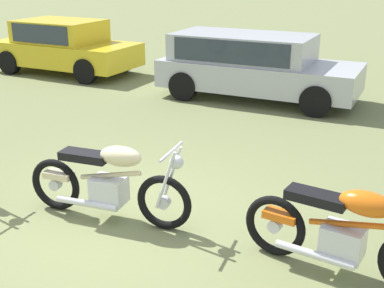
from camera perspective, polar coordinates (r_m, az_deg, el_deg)
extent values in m
plane|color=olive|center=(6.30, -8.69, -8.45)|extent=(120.00, 120.00, 0.00)
torus|color=black|center=(5.91, -3.15, -6.57)|extent=(0.68, 0.14, 0.67)
torus|color=black|center=(6.57, -15.04, -4.40)|extent=(0.68, 0.14, 0.67)
cylinder|color=silver|center=(5.91, -3.15, -6.57)|extent=(0.15, 0.11, 0.14)
cylinder|color=silver|center=(6.57, -15.04, -4.40)|extent=(0.15, 0.11, 0.14)
cylinder|color=silver|center=(5.83, -2.32, -3.46)|extent=(0.27, 0.06, 0.72)
cylinder|color=silver|center=(5.67, -3.00, -4.13)|extent=(0.27, 0.06, 0.72)
cube|color=silver|center=(6.18, -9.28, -5.12)|extent=(0.42, 0.33, 0.32)
cylinder|color=beige|center=(6.08, -9.14, -3.46)|extent=(0.80, 0.12, 0.23)
ellipsoid|color=beige|center=(5.92, -8.00, -1.37)|extent=(0.54, 0.30, 0.24)
cube|color=black|center=(6.17, -11.93, -1.32)|extent=(0.62, 0.29, 0.10)
cube|color=beige|center=(6.49, -14.71, -3.36)|extent=(0.37, 0.21, 0.08)
cylinder|color=silver|center=(5.61, -2.33, -0.84)|extent=(0.08, 0.64, 0.03)
sphere|color=silver|center=(5.64, -1.75, -2.06)|extent=(0.17, 0.17, 0.16)
cylinder|color=silver|center=(6.22, -11.71, -6.54)|extent=(0.80, 0.14, 0.08)
torus|color=black|center=(5.49, 9.28, -9.03)|extent=(0.68, 0.19, 0.67)
cylinder|color=silver|center=(5.49, 9.28, -9.03)|extent=(0.15, 0.12, 0.14)
cube|color=silver|center=(5.27, 16.53, -10.42)|extent=(0.44, 0.35, 0.32)
cylinder|color=orange|center=(5.17, 17.07, -8.58)|extent=(0.76, 0.17, 0.22)
ellipsoid|color=orange|center=(5.02, 19.01, -6.35)|extent=(0.55, 0.33, 0.24)
cube|color=black|center=(5.16, 13.78, -5.82)|extent=(0.63, 0.32, 0.10)
cube|color=orange|center=(5.40, 9.95, -7.88)|extent=(0.38, 0.23, 0.08)
cylinder|color=silver|center=(5.26, 13.53, -11.96)|extent=(0.80, 0.19, 0.08)
cube|color=gold|center=(14.62, -13.93, 9.87)|extent=(4.08, 1.94, 0.60)
cube|color=gold|center=(14.63, -14.58, 12.13)|extent=(2.27, 1.69, 0.60)
cube|color=#2D3842|center=(14.63, -14.58, 12.21)|extent=(1.94, 1.71, 0.48)
cylinder|color=black|center=(14.52, -7.74, 9.28)|extent=(0.65, 0.25, 0.64)
cylinder|color=black|center=(13.22, -11.82, 7.99)|extent=(0.65, 0.25, 0.64)
cylinder|color=black|center=(16.12, -15.53, 9.80)|extent=(0.65, 0.25, 0.64)
cylinder|color=black|center=(14.96, -19.77, 8.61)|extent=(0.65, 0.25, 0.64)
cube|color=#B2B5BA|center=(11.55, 7.52, 7.70)|extent=(4.38, 1.86, 0.60)
cube|color=#B2B5BA|center=(11.57, 5.74, 10.72)|extent=(3.07, 1.66, 0.60)
cube|color=#2D3842|center=(11.56, 5.74, 10.82)|extent=(2.62, 1.69, 0.48)
cylinder|color=black|center=(12.04, 15.46, 6.54)|extent=(0.64, 0.23, 0.64)
cylinder|color=black|center=(10.45, 13.72, 4.70)|extent=(0.64, 0.23, 0.64)
cylinder|color=black|center=(12.87, 2.36, 8.07)|extent=(0.64, 0.23, 0.64)
cylinder|color=black|center=(11.39, -0.98, 6.51)|extent=(0.64, 0.23, 0.64)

